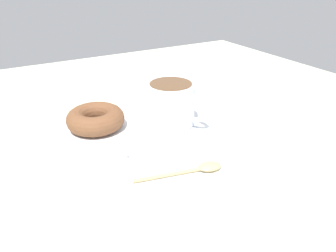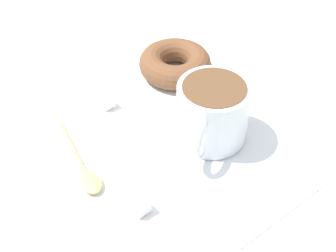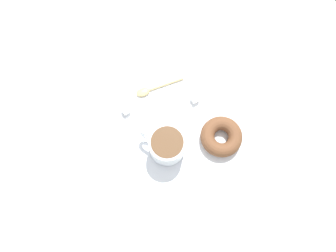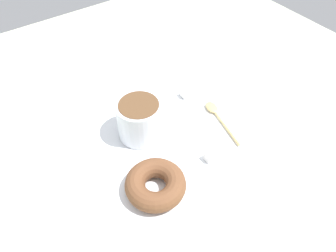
# 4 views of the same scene
# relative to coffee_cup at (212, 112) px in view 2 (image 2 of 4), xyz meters

# --- Properties ---
(ground_plane) EXTENTS (1.20, 1.20, 0.02)m
(ground_plane) POSITION_rel_coffee_cup_xyz_m (-0.05, 0.05, -0.05)
(ground_plane) COLOR beige
(napkin) EXTENTS (0.36, 0.36, 0.00)m
(napkin) POSITION_rel_coffee_cup_xyz_m (-0.04, 0.03, -0.04)
(napkin) COLOR white
(napkin) RESTS_ON ground_plane
(coffee_cup) EXTENTS (0.11, 0.09, 0.08)m
(coffee_cup) POSITION_rel_coffee_cup_xyz_m (0.00, 0.00, 0.00)
(coffee_cup) COLOR silver
(coffee_cup) RESTS_ON napkin
(donut) EXTENTS (0.11, 0.11, 0.04)m
(donut) POSITION_rel_coffee_cup_xyz_m (0.05, 0.13, -0.02)
(donut) COLOR brown
(donut) RESTS_ON napkin
(spoon) EXTENTS (0.04, 0.13, 0.01)m
(spoon) POSITION_rel_coffee_cup_xyz_m (-0.16, 0.05, -0.04)
(spoon) COLOR #D8B772
(spoon) RESTS_ON napkin
(sugar_cube) EXTENTS (0.02, 0.02, 0.02)m
(sugar_cube) POSITION_rel_coffee_cup_xyz_m (-0.07, 0.13, -0.03)
(sugar_cube) COLOR white
(sugar_cube) RESTS_ON napkin
(sugar_cube_extra) EXTENTS (0.02, 0.02, 0.02)m
(sugar_cube_extra) POSITION_rel_coffee_cup_xyz_m (-0.14, -0.04, -0.03)
(sugar_cube_extra) COLOR white
(sugar_cube_extra) RESTS_ON napkin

